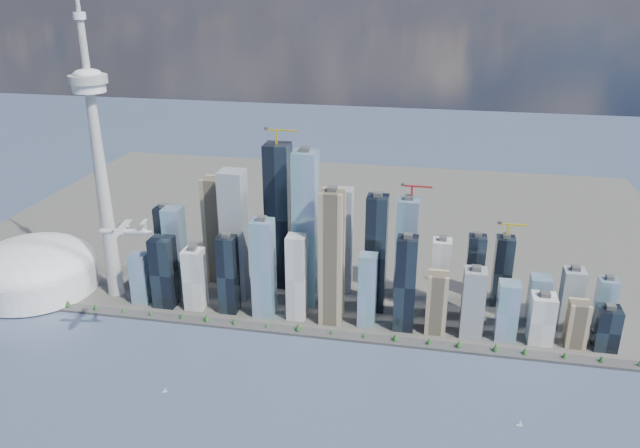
% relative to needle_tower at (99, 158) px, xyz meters
% --- Properties ---
extents(ground, '(4000.00, 4000.00, 0.00)m').
position_rel_needle_tower_xyz_m(ground, '(300.00, -310.00, -235.84)').
color(ground, '#384863').
rests_on(ground, ground).
extents(seawall, '(1100.00, 22.00, 4.00)m').
position_rel_needle_tower_xyz_m(seawall, '(300.00, -60.00, -233.84)').
color(seawall, '#383838').
rests_on(seawall, ground).
extents(land, '(1400.00, 900.00, 3.00)m').
position_rel_needle_tower_xyz_m(land, '(300.00, 390.00, -234.34)').
color(land, '#4C4C47').
rests_on(land, ground).
extents(shoreline_trees, '(960.53, 7.20, 8.80)m').
position_rel_needle_tower_xyz_m(shoreline_trees, '(300.00, -60.00, -227.06)').
color(shoreline_trees, '#3F2D1E').
rests_on(shoreline_trees, seawall).
extents(skyscraper_cluster, '(736.00, 142.00, 272.35)m').
position_rel_needle_tower_xyz_m(skyscraper_cluster, '(359.61, 26.82, -151.02)').
color(skyscraper_cluster, black).
rests_on(skyscraper_cluster, land).
extents(needle_tower, '(56.00, 56.00, 550.50)m').
position_rel_needle_tower_xyz_m(needle_tower, '(0.00, 0.00, 0.00)').
color(needle_tower, '#A7A7A2').
rests_on(needle_tower, land).
extents(dome_stadium, '(200.00, 200.00, 86.00)m').
position_rel_needle_tower_xyz_m(dome_stadium, '(-140.00, -10.00, -196.40)').
color(dome_stadium, silver).
rests_on(dome_stadium, land).
extents(airplane, '(68.90, 61.16, 16.82)m').
position_rel_needle_tower_xyz_m(airplane, '(137.97, -193.05, -32.52)').
color(airplane, silver).
rests_on(airplane, ground).
extents(sailboat_west, '(6.15, 2.36, 8.49)m').
position_rel_needle_tower_xyz_m(sailboat_west, '(189.34, -232.10, -233.12)').
color(sailboat_west, white).
rests_on(sailboat_west, ground).
extents(sailboat_east, '(7.06, 1.92, 9.86)m').
position_rel_needle_tower_xyz_m(sailboat_east, '(628.62, -212.08, -232.68)').
color(sailboat_east, white).
rests_on(sailboat_east, ground).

